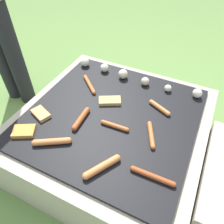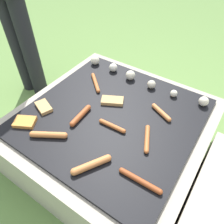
% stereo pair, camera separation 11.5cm
% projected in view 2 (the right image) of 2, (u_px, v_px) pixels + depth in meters
% --- Properties ---
extents(ground_plane, '(14.00, 14.00, 0.00)m').
position_uv_depth(ground_plane, '(112.00, 154.00, 1.42)').
color(ground_plane, '#608442').
extents(grill, '(0.98, 0.98, 0.36)m').
position_uv_depth(grill, '(112.00, 137.00, 1.29)').
color(grill, '#A89E8C').
rests_on(grill, ground_plane).
extents(sausage_back_center, '(0.16, 0.11, 0.03)m').
position_uv_depth(sausage_back_center, '(48.00, 135.00, 1.04)').
color(sausage_back_center, '#C6753D').
rests_on(sausage_back_center, grill).
extents(sausage_front_right, '(0.11, 0.16, 0.03)m').
position_uv_depth(sausage_front_right, '(91.00, 165.00, 0.93)').
color(sausage_front_right, '#C6753D').
rests_on(sausage_front_right, grill).
extents(sausage_back_right, '(0.04, 0.17, 0.03)m').
position_uv_depth(sausage_back_right, '(81.00, 115.00, 1.14)').
color(sausage_back_right, '#A34C23').
rests_on(sausage_back_right, grill).
extents(sausage_front_left, '(0.08, 0.16, 0.02)m').
position_uv_depth(sausage_front_left, '(147.00, 139.00, 1.03)').
color(sausage_front_left, '#B7602D').
rests_on(sausage_front_left, grill).
extents(sausage_mid_right, '(0.15, 0.14, 0.02)m').
position_uv_depth(sausage_mid_right, '(95.00, 83.00, 1.34)').
color(sausage_mid_right, '#B7602D').
rests_on(sausage_mid_right, grill).
extents(sausage_mid_left, '(0.15, 0.03, 0.02)m').
position_uv_depth(sausage_mid_left, '(112.00, 126.00, 1.09)').
color(sausage_mid_left, '#B7602D').
rests_on(sausage_mid_left, grill).
extents(sausage_front_center, '(0.20, 0.03, 0.02)m').
position_uv_depth(sausage_front_center, '(140.00, 181.00, 0.88)').
color(sausage_front_center, '#93421E').
rests_on(sausage_front_center, grill).
extents(sausage_back_left, '(0.14, 0.08, 0.02)m').
position_uv_depth(sausage_back_left, '(161.00, 112.00, 1.16)').
color(sausage_back_left, '#C6753D').
rests_on(sausage_back_left, grill).
extents(bread_slice_center, '(0.13, 0.12, 0.02)m').
position_uv_depth(bread_slice_center, '(25.00, 122.00, 1.11)').
color(bread_slice_center, '#D18438').
rests_on(bread_slice_center, grill).
extents(bread_slice_right, '(0.12, 0.10, 0.02)m').
position_uv_depth(bread_slice_right, '(44.00, 107.00, 1.19)').
color(bread_slice_right, tan).
rests_on(bread_slice_right, grill).
extents(bread_slice_left, '(0.14, 0.12, 0.02)m').
position_uv_depth(bread_slice_left, '(112.00, 101.00, 1.23)').
color(bread_slice_left, tan).
rests_on(bread_slice_left, grill).
extents(mushroom_row, '(0.80, 0.08, 0.06)m').
position_uv_depth(mushroom_row, '(136.00, 77.00, 1.36)').
color(mushroom_row, beige).
rests_on(mushroom_row, grill).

